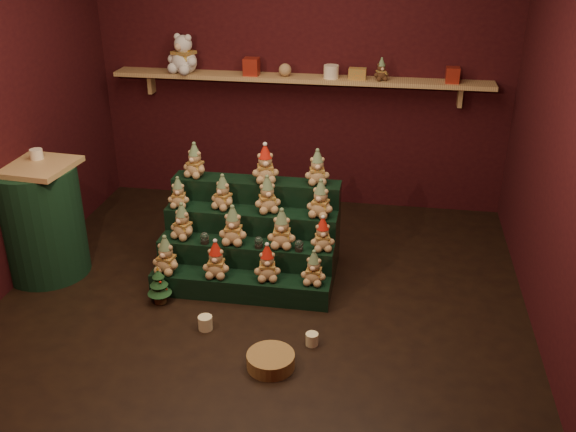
% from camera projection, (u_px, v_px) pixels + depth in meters
% --- Properties ---
extents(ground, '(4.00, 4.00, 0.00)m').
position_uv_depth(ground, '(261.00, 302.00, 4.93)').
color(ground, black).
rests_on(ground, ground).
extents(back_wall, '(4.00, 0.10, 2.80)m').
position_uv_depth(back_wall, '(302.00, 64.00, 6.16)').
color(back_wall, black).
rests_on(back_wall, ground).
extents(front_wall, '(4.00, 0.10, 2.80)m').
position_uv_depth(front_wall, '(149.00, 283.00, 2.51)').
color(front_wall, black).
rests_on(front_wall, ground).
extents(back_shelf, '(3.60, 0.26, 0.24)m').
position_uv_depth(back_shelf, '(299.00, 79.00, 6.05)').
color(back_shelf, tan).
rests_on(back_shelf, ground).
extents(riser_tier_front, '(1.40, 0.22, 0.18)m').
position_uv_depth(riser_tier_front, '(240.00, 287.00, 4.97)').
color(riser_tier_front, black).
rests_on(riser_tier_front, ground).
extents(riser_tier_midfront, '(1.40, 0.22, 0.36)m').
position_uv_depth(riser_tier_midfront, '(246.00, 263.00, 5.12)').
color(riser_tier_midfront, black).
rests_on(riser_tier_midfront, ground).
extents(riser_tier_midback, '(1.40, 0.22, 0.54)m').
position_uv_depth(riser_tier_midback, '(252.00, 240.00, 5.28)').
color(riser_tier_midback, black).
rests_on(riser_tier_midback, ground).
extents(riser_tier_back, '(1.40, 0.22, 0.72)m').
position_uv_depth(riser_tier_back, '(257.00, 219.00, 5.44)').
color(riser_tier_back, black).
rests_on(riser_tier_back, ground).
extents(teddy_0, '(0.24, 0.22, 0.30)m').
position_uv_depth(teddy_0, '(166.00, 255.00, 4.94)').
color(teddy_0, tan).
rests_on(teddy_0, riser_tier_front).
extents(teddy_1, '(0.22, 0.20, 0.29)m').
position_uv_depth(teddy_1, '(216.00, 259.00, 4.88)').
color(teddy_1, tan).
rests_on(teddy_1, riser_tier_front).
extents(teddy_2, '(0.23, 0.22, 0.28)m').
position_uv_depth(teddy_2, '(267.00, 263.00, 4.84)').
color(teddy_2, tan).
rests_on(teddy_2, riser_tier_front).
extents(teddy_3, '(0.20, 0.18, 0.27)m').
position_uv_depth(teddy_3, '(314.00, 268.00, 4.79)').
color(teddy_3, tan).
rests_on(teddy_3, riser_tier_front).
extents(teddy_4, '(0.26, 0.25, 0.29)m').
position_uv_depth(teddy_4, '(182.00, 221.00, 5.07)').
color(teddy_4, tan).
rests_on(teddy_4, riser_tier_midfront).
extents(teddy_5, '(0.23, 0.20, 0.31)m').
position_uv_depth(teddy_5, '(233.00, 225.00, 4.98)').
color(teddy_5, tan).
rests_on(teddy_5, riser_tier_midfront).
extents(teddy_6, '(0.23, 0.21, 0.31)m').
position_uv_depth(teddy_6, '(282.00, 228.00, 4.93)').
color(teddy_6, tan).
rests_on(teddy_6, riser_tier_midfront).
extents(teddy_7, '(0.22, 0.21, 0.26)m').
position_uv_depth(teddy_7, '(323.00, 234.00, 4.90)').
color(teddy_7, tan).
rests_on(teddy_7, riser_tier_midfront).
extents(teddy_8, '(0.19, 0.18, 0.25)m').
position_uv_depth(teddy_8, '(178.00, 192.00, 5.19)').
color(teddy_8, tan).
rests_on(teddy_8, riser_tier_midback).
extents(teddy_9, '(0.25, 0.24, 0.28)m').
position_uv_depth(teddy_9, '(223.00, 192.00, 5.15)').
color(teddy_9, tan).
rests_on(teddy_9, riser_tier_midback).
extents(teddy_10, '(0.27, 0.26, 0.30)m').
position_uv_depth(teddy_10, '(267.00, 194.00, 5.09)').
color(teddy_10, tan).
rests_on(teddy_10, riser_tier_midback).
extents(teddy_11, '(0.25, 0.23, 0.30)m').
position_uv_depth(teddy_11, '(321.00, 199.00, 5.01)').
color(teddy_11, tan).
rests_on(teddy_11, riser_tier_midback).
extents(teddy_12, '(0.25, 0.23, 0.28)m').
position_uv_depth(teddy_12, '(195.00, 160.00, 5.30)').
color(teddy_12, tan).
rests_on(teddy_12, riser_tier_back).
extents(teddy_13, '(0.26, 0.25, 0.31)m').
position_uv_depth(teddy_13, '(265.00, 164.00, 5.19)').
color(teddy_13, tan).
rests_on(teddy_13, riser_tier_back).
extents(teddy_14, '(0.23, 0.22, 0.28)m').
position_uv_depth(teddy_14, '(317.00, 167.00, 5.16)').
color(teddy_14, tan).
rests_on(teddy_14, riser_tier_back).
extents(snow_globe_a, '(0.07, 0.07, 0.10)m').
position_uv_depth(snow_globe_a, '(205.00, 238.00, 5.02)').
color(snow_globe_a, black).
rests_on(snow_globe_a, riser_tier_midfront).
extents(snow_globe_b, '(0.07, 0.07, 0.09)m').
position_uv_depth(snow_globe_b, '(259.00, 242.00, 4.96)').
color(snow_globe_b, black).
rests_on(snow_globe_b, riser_tier_midfront).
extents(snow_globe_c, '(0.07, 0.07, 0.09)m').
position_uv_depth(snow_globe_c, '(299.00, 245.00, 4.91)').
color(snow_globe_c, black).
rests_on(snow_globe_c, riser_tier_midfront).
extents(side_table, '(0.67, 0.67, 0.96)m').
position_uv_depth(side_table, '(41.00, 220.00, 5.16)').
color(side_table, tan).
rests_on(side_table, ground).
extents(table_ornament, '(0.10, 0.10, 0.08)m').
position_uv_depth(table_ornament, '(36.00, 154.00, 5.02)').
color(table_ornament, beige).
rests_on(table_ornament, side_table).
extents(mini_christmas_tree, '(0.19, 0.19, 0.32)m').
position_uv_depth(mini_christmas_tree, '(159.00, 285.00, 4.87)').
color(mini_christmas_tree, '#4B361A').
rests_on(mini_christmas_tree, ground).
extents(mug_left, '(0.10, 0.10, 0.10)m').
position_uv_depth(mug_left, '(205.00, 323.00, 4.59)').
color(mug_left, '#F4EFB4').
rests_on(mug_left, ground).
extents(mug_right, '(0.09, 0.09, 0.09)m').
position_uv_depth(mug_right, '(312.00, 339.00, 4.43)').
color(mug_right, '#F4EFB4').
rests_on(mug_right, ground).
extents(wicker_basket, '(0.38, 0.38, 0.10)m').
position_uv_depth(wicker_basket, '(271.00, 361.00, 4.21)').
color(wicker_basket, olive).
rests_on(wicker_basket, ground).
extents(white_bear, '(0.41, 0.39, 0.46)m').
position_uv_depth(white_bear, '(183.00, 48.00, 6.08)').
color(white_bear, white).
rests_on(white_bear, back_shelf).
extents(brown_bear, '(0.18, 0.17, 0.20)m').
position_uv_depth(brown_bear, '(381.00, 70.00, 5.85)').
color(brown_bear, '#462B17').
rests_on(brown_bear, back_shelf).
extents(gift_tin_red_a, '(0.14, 0.14, 0.16)m').
position_uv_depth(gift_tin_red_a, '(251.00, 67.00, 6.05)').
color(gift_tin_red_a, maroon).
rests_on(gift_tin_red_a, back_shelf).
extents(gift_tin_cream, '(0.14, 0.14, 0.12)m').
position_uv_depth(gift_tin_cream, '(331.00, 72.00, 5.95)').
color(gift_tin_cream, beige).
rests_on(gift_tin_cream, back_shelf).
extents(gift_tin_red_b, '(0.12, 0.12, 0.14)m').
position_uv_depth(gift_tin_red_b, '(453.00, 75.00, 5.78)').
color(gift_tin_red_b, maroon).
rests_on(gift_tin_red_b, back_shelf).
extents(shelf_plush_ball, '(0.12, 0.12, 0.12)m').
position_uv_depth(shelf_plush_ball, '(285.00, 70.00, 6.01)').
color(shelf_plush_ball, tan).
rests_on(shelf_plush_ball, back_shelf).
extents(scarf_gift_box, '(0.16, 0.10, 0.10)m').
position_uv_depth(scarf_gift_box, '(357.00, 74.00, 5.92)').
color(scarf_gift_box, '#CE641D').
rests_on(scarf_gift_box, back_shelf).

